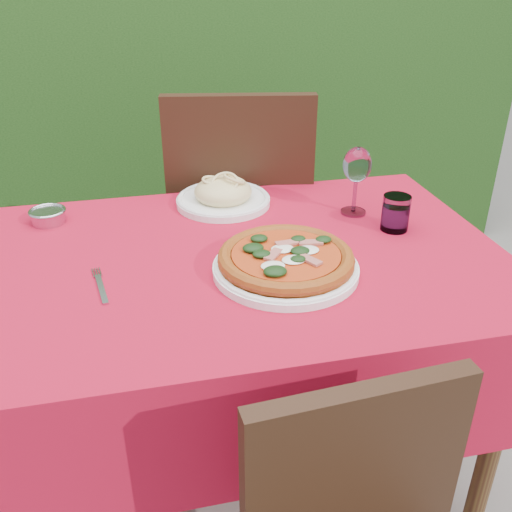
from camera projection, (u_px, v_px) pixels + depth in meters
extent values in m
plane|color=slate|center=(246.00, 472.00, 1.73)|extent=(60.00, 60.00, 0.00)
cube|color=black|center=(177.00, 93.00, 2.68)|extent=(3.20, 0.55, 1.60)
cube|color=#4D3518|center=(243.00, 265.00, 1.38)|extent=(1.20, 0.80, 0.04)
cylinder|color=#4D3518|center=(493.00, 442.00, 1.37)|extent=(0.05, 0.05, 0.70)
cylinder|color=#4D3518|center=(50.00, 336.00, 1.75)|extent=(0.05, 0.05, 0.70)
cylinder|color=#4D3518|center=(379.00, 295.00, 1.96)|extent=(0.05, 0.05, 0.70)
cube|color=#B20D28|center=(244.00, 310.00, 1.45)|extent=(1.26, 0.86, 0.32)
cube|color=black|center=(354.00, 486.00, 0.93)|extent=(0.38, 0.06, 0.41)
cube|color=black|center=(240.00, 227.00, 2.10)|extent=(0.54, 0.54, 0.04)
cube|color=black|center=(240.00, 176.00, 1.78)|extent=(0.46, 0.13, 0.51)
cylinder|color=black|center=(287.00, 261.00, 2.40)|extent=(0.04, 0.04, 0.47)
cylinder|color=black|center=(193.00, 263.00, 2.38)|extent=(0.04, 0.04, 0.47)
cylinder|color=black|center=(297.00, 315.00, 2.05)|extent=(0.04, 0.04, 0.47)
cylinder|color=black|center=(186.00, 317.00, 2.04)|extent=(0.04, 0.04, 0.47)
cylinder|color=white|center=(286.00, 269.00, 1.29)|extent=(0.33, 0.33, 0.02)
cylinder|color=#BA5419|center=(286.00, 261.00, 1.28)|extent=(0.38, 0.38, 0.02)
cylinder|color=#A3210A|center=(286.00, 255.00, 1.28)|extent=(0.31, 0.31, 0.01)
cylinder|color=white|center=(223.00, 201.00, 1.64)|extent=(0.27, 0.27, 0.02)
ellipsoid|color=beige|center=(223.00, 191.00, 1.62)|extent=(0.18, 0.18, 0.07)
cylinder|color=silver|center=(396.00, 213.00, 1.47)|extent=(0.07, 0.07, 0.09)
cylinder|color=#A3CCDD|center=(395.00, 218.00, 1.48)|extent=(0.06, 0.06, 0.07)
cylinder|color=silver|center=(353.00, 212.00, 1.59)|extent=(0.07, 0.07, 0.01)
cylinder|color=silver|center=(355.00, 195.00, 1.56)|extent=(0.01, 0.01, 0.10)
ellipsoid|color=silver|center=(357.00, 165.00, 1.52)|extent=(0.08, 0.08, 0.10)
cube|color=#AEAFB5|center=(102.00, 289.00, 1.23)|extent=(0.05, 0.17, 0.00)
cylinder|color=#BCBCC3|center=(48.00, 217.00, 1.52)|extent=(0.09, 0.09, 0.03)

